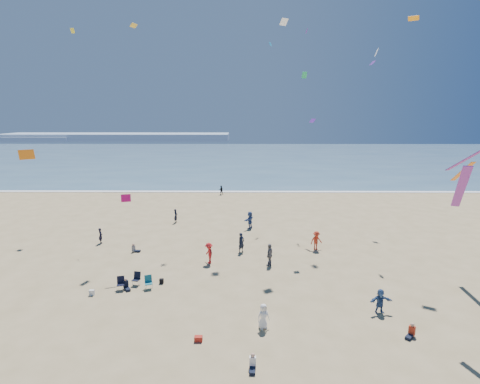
{
  "coord_description": "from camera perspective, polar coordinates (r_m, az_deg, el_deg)",
  "views": [
    {
      "loc": [
        2.19,
        -15.67,
        12.69
      ],
      "look_at": [
        2.0,
        8.0,
        7.73
      ],
      "focal_mm": 28.0,
      "sensor_mm": 36.0,
      "label": 1
    }
  ],
  "objects": [
    {
      "name": "cooler",
      "position": [
        22.97,
        -6.36,
        -21.34
      ],
      "size": [
        0.45,
        0.3,
        0.3
      ],
      "primitive_type": "cube",
      "color": "#B32419",
      "rests_on": "ground"
    },
    {
      "name": "headland_near",
      "position": [
        207.89,
        -29.22,
        7.12
      ],
      "size": [
        40.0,
        14.0,
        2.0
      ],
      "primitive_type": "cube",
      "color": "#7A8EA8",
      "rests_on": "ground"
    },
    {
      "name": "surf_line",
      "position": [
        62.01,
        -1.57,
        0.05
      ],
      "size": [
        220.0,
        1.2,
        0.08
      ],
      "primitive_type": "cube",
      "color": "white",
      "rests_on": "ground"
    },
    {
      "name": "navy_bag",
      "position": [
        32.64,
        4.52,
        -10.77
      ],
      "size": [
        0.28,
        0.18,
        0.34
      ],
      "primitive_type": "cube",
      "color": "black",
      "rests_on": "ground"
    },
    {
      "name": "standing_flyers",
      "position": [
        32.41,
        4.4,
        -9.57
      ],
      "size": [
        32.27,
        53.8,
        1.94
      ],
      "color": "black",
      "rests_on": "ground"
    },
    {
      "name": "black_backpack",
      "position": [
        29.91,
        -11.87,
        -13.15
      ],
      "size": [
        0.3,
        0.22,
        0.38
      ],
      "primitive_type": "cube",
      "color": "black",
      "rests_on": "ground"
    },
    {
      "name": "kites_aloft",
      "position": [
        29.91,
        13.57,
        15.41
      ],
      "size": [
        39.36,
        34.2,
        27.63
      ],
      "color": "#1DAF5F",
      "rests_on": "ground"
    },
    {
      "name": "white_tote",
      "position": [
        29.55,
        -21.65,
        -14.06
      ],
      "size": [
        0.35,
        0.2,
        0.4
      ],
      "primitive_type": "cube",
      "color": "white",
      "rests_on": "ground"
    },
    {
      "name": "headland_far",
      "position": [
        196.12,
        -18.2,
        8.0
      ],
      "size": [
        110.0,
        20.0,
        3.2
      ],
      "primitive_type": "cube",
      "color": "#7A8EA8",
      "rests_on": "ground"
    },
    {
      "name": "seated_group",
      "position": [
        25.17,
        -3.7,
        -17.38
      ],
      "size": [
        21.01,
        19.57,
        0.84
      ],
      "color": "white",
      "rests_on": "ground"
    },
    {
      "name": "ocean",
      "position": [
        111.41,
        -0.66,
        5.3
      ],
      "size": [
        220.0,
        100.0,
        0.06
      ],
      "primitive_type": "cube",
      "color": "#476B84",
      "rests_on": "ground"
    },
    {
      "name": "chair_cluster",
      "position": [
        29.51,
        -15.7,
        -13.04
      ],
      "size": [
        2.74,
        1.52,
        1.0
      ],
      "color": "black",
      "rests_on": "ground"
    },
    {
      "name": "ground",
      "position": [
        20.28,
        -6.56,
        -27.0
      ],
      "size": [
        220.0,
        220.0,
        0.0
      ],
      "primitive_type": "plane",
      "color": "tan",
      "rests_on": "ground"
    }
  ]
}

